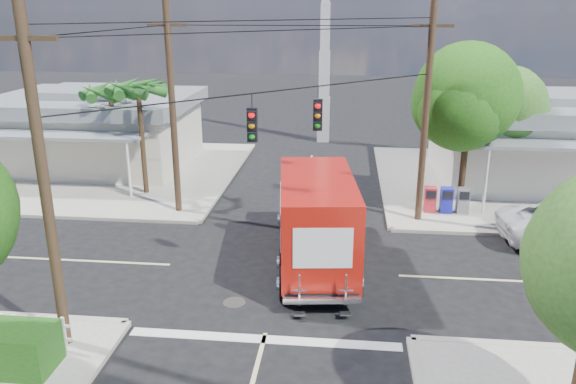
# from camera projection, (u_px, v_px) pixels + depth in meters

# --- Properties ---
(ground) EXTENTS (120.00, 120.00, 0.00)m
(ground) POSITION_uv_depth(u_px,v_px,m) (282.00, 270.00, 19.44)
(ground) COLOR black
(ground) RESTS_ON ground
(sidewalk_ne) EXTENTS (14.12, 14.12, 0.14)m
(sidewalk_ne) POSITION_uv_depth(u_px,v_px,m) (518.00, 185.00, 28.61)
(sidewalk_ne) COLOR gray
(sidewalk_ne) RESTS_ON ground
(sidewalk_nw) EXTENTS (14.12, 14.12, 0.14)m
(sidewalk_nw) POSITION_uv_depth(u_px,v_px,m) (108.00, 172.00, 30.79)
(sidewalk_nw) COLOR gray
(sidewalk_nw) RESTS_ON ground
(road_markings) EXTENTS (32.00, 32.00, 0.01)m
(road_markings) POSITION_uv_depth(u_px,v_px,m) (277.00, 290.00, 18.05)
(road_markings) COLOR beige
(road_markings) RESTS_ON ground
(building_ne) EXTENTS (11.80, 10.20, 4.50)m
(building_ne) POSITION_uv_depth(u_px,v_px,m) (550.00, 138.00, 28.77)
(building_ne) COLOR white
(building_ne) RESTS_ON sidewalk_ne
(building_nw) EXTENTS (10.80, 10.20, 4.30)m
(building_nw) POSITION_uv_depth(u_px,v_px,m) (97.00, 127.00, 31.72)
(building_nw) COLOR beige
(building_nw) RESTS_ON sidewalk_nw
(radio_tower) EXTENTS (0.80, 0.80, 17.00)m
(radio_tower) POSITION_uv_depth(u_px,v_px,m) (325.00, 57.00, 36.53)
(radio_tower) COLOR silver
(radio_tower) RESTS_ON ground
(tree_ne_front) EXTENTS (4.21, 4.14, 6.66)m
(tree_ne_front) POSITION_uv_depth(u_px,v_px,m) (470.00, 105.00, 23.62)
(tree_ne_front) COLOR #422D1C
(tree_ne_front) RESTS_ON sidewalk_ne
(tree_ne_back) EXTENTS (3.77, 3.66, 5.82)m
(tree_ne_back) POSITION_uv_depth(u_px,v_px,m) (517.00, 111.00, 25.62)
(tree_ne_back) COLOR #422D1C
(tree_ne_back) RESTS_ON sidewalk_ne
(palm_nw_front) EXTENTS (3.01, 3.08, 5.59)m
(palm_nw_front) POSITION_uv_depth(u_px,v_px,m) (138.00, 91.00, 25.70)
(palm_nw_front) COLOR #422D1C
(palm_nw_front) RESTS_ON sidewalk_nw
(palm_nw_back) EXTENTS (3.01, 3.08, 5.19)m
(palm_nw_back) POSITION_uv_depth(u_px,v_px,m) (110.00, 93.00, 27.44)
(palm_nw_back) COLOR #422D1C
(palm_nw_back) RESTS_ON sidewalk_nw
(utility_poles) EXTENTS (12.00, 10.68, 9.00)m
(utility_poles) POSITION_uv_depth(u_px,v_px,m) (242.00, 127.00, 19.66)
(utility_poles) COLOR #473321
(utility_poles) RESTS_ON ground
(vending_boxes) EXTENTS (1.90, 0.50, 1.10)m
(vending_boxes) POSITION_uv_depth(u_px,v_px,m) (446.00, 200.00, 24.43)
(vending_boxes) COLOR red
(vending_boxes) RESTS_ON sidewalk_ne
(delivery_truck) EXTENTS (3.26, 7.95, 3.35)m
(delivery_truck) POSITION_uv_depth(u_px,v_px,m) (316.00, 218.00, 19.48)
(delivery_truck) COLOR black
(delivery_truck) RESTS_ON ground
(parked_car) EXTENTS (5.72, 2.94, 1.55)m
(parked_car) POSITION_uv_depth(u_px,v_px,m) (574.00, 226.00, 21.33)
(parked_car) COLOR silver
(parked_car) RESTS_ON ground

